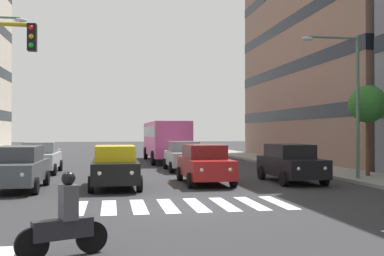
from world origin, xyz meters
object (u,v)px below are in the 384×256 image
(car_2, at_px, (115,166))
(car_row2_0, at_px, (183,156))
(car_0, at_px, (290,163))
(motorcycle_with_rider, at_px, (65,222))
(car_row2_1, at_px, (41,157))
(street_lamp_left, at_px, (348,90))
(street_tree_1, at_px, (368,105))
(car_3, at_px, (18,168))
(bus_behind_traffic, at_px, (165,137))
(car_1, at_px, (205,164))

(car_2, relative_size, car_row2_0, 1.00)
(car_0, distance_m, motorcycle_with_rider, 14.04)
(car_0, bearing_deg, motorcycle_with_rider, 50.88)
(car_0, relative_size, car_row2_1, 1.00)
(car_2, height_order, motorcycle_with_rider, car_2)
(car_2, xyz_separation_m, street_lamp_left, (-10.57, -0.41, 3.34))
(street_tree_1, bearing_deg, car_3, 5.04)
(bus_behind_traffic, xyz_separation_m, street_lamp_left, (-6.67, 15.27, 2.36))
(car_3, relative_size, bus_behind_traffic, 0.42)
(car_row2_0, xyz_separation_m, motorcycle_with_rider, (5.02, 17.79, -0.24))
(car_row2_0, relative_size, car_row2_1, 1.00)
(car_1, relative_size, car_row2_1, 1.00)
(car_row2_1, height_order, motorcycle_with_rider, car_row2_1)
(street_lamp_left, bearing_deg, car_row2_0, -47.33)
(car_row2_0, xyz_separation_m, car_row2_1, (8.01, 0.30, 0.00))
(car_0, bearing_deg, car_2, 4.61)
(car_row2_1, bearing_deg, car_3, 91.61)
(car_3, bearing_deg, motorcycle_with_rider, 105.29)
(bus_behind_traffic, distance_m, motorcycle_with_rider, 26.43)
(bus_behind_traffic, bearing_deg, car_3, 64.01)
(car_3, relative_size, street_lamp_left, 0.67)
(bus_behind_traffic, xyz_separation_m, motorcycle_with_rider, (4.90, 25.95, -1.21))
(car_0, height_order, motorcycle_with_rider, car_0)
(motorcycle_with_rider, height_order, street_tree_1, street_tree_1)
(car_1, xyz_separation_m, car_row2_0, (-0.11, -6.76, 0.00))
(car_3, bearing_deg, car_row2_0, -135.73)
(car_2, distance_m, street_lamp_left, 11.10)
(car_0, relative_size, bus_behind_traffic, 0.42)
(car_row2_0, distance_m, street_tree_1, 10.55)
(car_1, bearing_deg, car_3, 6.24)
(car_row2_1, xyz_separation_m, street_tree_1, (-16.09, 5.90, 2.72))
(car_0, relative_size, car_1, 1.00)
(car_2, relative_size, car_3, 1.00)
(car_0, bearing_deg, car_3, 3.50)
(car_1, bearing_deg, car_row2_0, -90.97)
(car_2, distance_m, motorcycle_with_rider, 10.31)
(car_row2_0, bearing_deg, bus_behind_traffic, -89.19)
(car_1, height_order, car_3, same)
(car_3, bearing_deg, street_lamp_left, -178.04)
(car_1, xyz_separation_m, street_lamp_left, (-6.67, 0.35, 3.34))
(car_2, bearing_deg, street_tree_1, -173.76)
(car_3, bearing_deg, car_0, -176.50)
(car_0, distance_m, street_tree_1, 5.09)
(bus_behind_traffic, height_order, street_lamp_left, street_lamp_left)
(car_2, distance_m, bus_behind_traffic, 16.19)
(car_row2_0, relative_size, street_lamp_left, 0.67)
(car_row2_1, bearing_deg, car_2, 118.92)
(car_0, distance_m, bus_behind_traffic, 15.60)
(car_2, height_order, bus_behind_traffic, bus_behind_traffic)
(car_0, bearing_deg, car_row2_1, -29.08)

